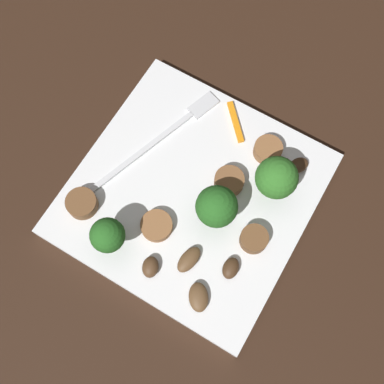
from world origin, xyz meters
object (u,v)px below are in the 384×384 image
sausage_slice_1 (268,150)px  sausage_slice_4 (254,239)px  pepper_strip_2 (239,124)px  mushroom_2 (150,267)px  broccoli_floret_1 (217,207)px  sausage_slice_3 (229,181)px  broccoli_floret_0 (277,178)px  mushroom_0 (231,268)px  sausage_slice_2 (82,204)px  sausage_slice_0 (157,226)px  plate (192,195)px  broccoli_floret_2 (108,236)px  mushroom_1 (189,260)px  mushroom_4 (299,165)px  mushroom_3 (199,297)px  fork (164,135)px

sausage_slice_1 → sausage_slice_4: 0.10m
pepper_strip_2 → mushroom_2: bearing=-179.7°
broccoli_floret_1 → sausage_slice_3: bearing=8.4°
broccoli_floret_0 → mushroom_0: (-0.10, -0.00, -0.03)m
broccoli_floret_1 → sausage_slice_2: size_ratio=1.84×
sausage_slice_0 → plate: bearing=-12.7°
broccoli_floret_0 → broccoli_floret_2: (-0.14, 0.11, -0.00)m
sausage_slice_4 → pepper_strip_2: (0.11, 0.08, -0.01)m
sausage_slice_1 → sausage_slice_4: sausage_slice_4 is taller
broccoli_floret_0 → sausage_slice_2: size_ratio=1.90×
sausage_slice_4 → mushroom_1: (-0.05, 0.05, -0.00)m
mushroom_0 → pepper_strip_2: bearing=25.7°
sausage_slice_4 → mushroom_1: sausage_slice_4 is taller
sausage_slice_0 → sausage_slice_1: 0.15m
broccoli_floret_1 → mushroom_4: 0.11m
mushroom_1 → pepper_strip_2: 0.17m
mushroom_4 → pepper_strip_2: 0.08m
sausage_slice_0 → sausage_slice_2: sausage_slice_2 is taller
broccoli_floret_1 → broccoli_floret_2: 0.11m
broccoli_floret_0 → sausage_slice_3: (-0.02, 0.04, -0.03)m
plate → sausage_slice_1: size_ratio=7.86×
mushroom_4 → plate: bearing=134.6°
broccoli_floret_0 → sausage_slice_2: broccoli_floret_0 is taller
sausage_slice_1 → mushroom_3: 0.18m
mushroom_2 → mushroom_4: 0.19m
broccoli_floret_0 → mushroom_0: broccoli_floret_0 is taller
pepper_strip_2 → sausage_slice_2: bearing=150.2°
fork → sausage_slice_1: size_ratio=5.55×
mushroom_4 → pepper_strip_2: mushroom_4 is taller
fork → broccoli_floret_0: 0.14m
mushroom_0 → mushroom_1: bearing=108.7°
mushroom_3 → sausage_slice_1: bearing=4.7°
broccoli_floret_1 → mushroom_1: bearing=179.8°
plate → pepper_strip_2: (0.10, -0.00, 0.01)m
sausage_slice_3 → broccoli_floret_0: bearing=-69.8°
broccoli_floret_2 → sausage_slice_2: (0.02, 0.05, -0.03)m
sausage_slice_1 → pepper_strip_2: sausage_slice_1 is taller
mushroom_1 → mushroom_3: same height
sausage_slice_4 → mushroom_2: 0.11m
plate → mushroom_4: bearing=-45.4°
sausage_slice_4 → mushroom_0: (-0.04, 0.01, -0.00)m
sausage_slice_1 → mushroom_3: bearing=-175.3°
fork → mushroom_1: (-0.11, -0.10, 0.00)m
plate → mushroom_3: mushroom_3 is taller
sausage_slice_2 → sausage_slice_4: bearing=-71.5°
sausage_slice_1 → broccoli_floret_2: bearing=152.7°
pepper_strip_2 → mushroom_1: bearing=-169.3°
fork → sausage_slice_4: (-0.06, -0.14, 0.01)m
sausage_slice_3 → mushroom_2: bearing=168.9°
mushroom_2 → broccoli_floret_2: bearing=88.1°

